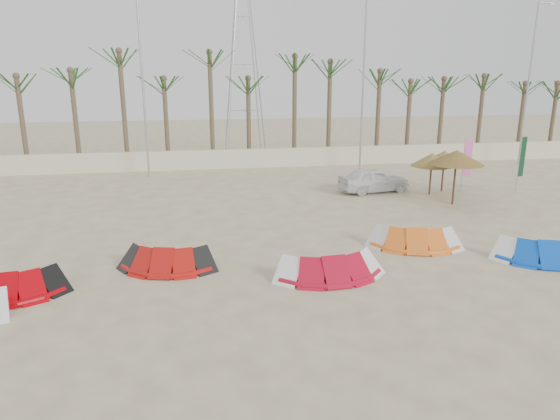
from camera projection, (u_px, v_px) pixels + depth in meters
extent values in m
plane|color=beige|center=(318.00, 312.00, 13.78)|extent=(120.00, 120.00, 0.00)
cube|color=beige|center=(240.00, 159.00, 34.49)|extent=(60.00, 0.30, 1.30)
cylinder|color=brown|center=(25.00, 122.00, 32.89)|extent=(0.32, 0.32, 6.50)
ellipsoid|color=#194719|center=(18.00, 71.00, 32.02)|extent=(4.00, 4.00, 2.40)
cylinder|color=brown|center=(180.00, 120.00, 34.56)|extent=(0.32, 0.32, 6.50)
ellipsoid|color=#194719|center=(177.00, 71.00, 33.69)|extent=(4.00, 4.00, 2.40)
cylinder|color=brown|center=(319.00, 117.00, 36.23)|extent=(0.32, 0.32, 6.50)
ellipsoid|color=#194719|center=(320.00, 71.00, 35.37)|extent=(4.00, 4.00, 2.40)
cylinder|color=brown|center=(447.00, 116.00, 37.90)|extent=(0.32, 0.32, 6.50)
ellipsoid|color=#194719|center=(451.00, 71.00, 37.04)|extent=(4.00, 4.00, 2.40)
cylinder|color=brown|center=(541.00, 114.00, 39.24)|extent=(0.32, 0.32, 6.50)
ellipsoid|color=#194719|center=(547.00, 71.00, 38.38)|extent=(4.00, 4.00, 2.40)
cylinder|color=#A5A8AD|center=(143.00, 88.00, 30.30)|extent=(0.14, 0.14, 11.00)
cylinder|color=#A5A8AD|center=(363.00, 87.00, 32.64)|extent=(0.14, 0.14, 11.00)
cylinder|color=#A5A8AD|center=(528.00, 86.00, 34.65)|extent=(0.14, 0.14, 11.00)
cylinder|color=#A5A8AD|center=(545.00, 3.00, 33.30)|extent=(1.00, 0.08, 0.08)
cube|color=#A5A8AD|center=(552.00, 4.00, 33.40)|extent=(0.35, 0.14, 0.10)
cube|color=silver|center=(9.00, 301.00, 13.90)|extent=(1.04, 1.25, 0.40)
cylinder|color=#A50007|center=(10.00, 295.00, 14.62)|extent=(2.92, 0.52, 0.20)
cube|color=black|center=(57.00, 285.00, 14.89)|extent=(0.72, 1.16, 0.40)
cylinder|color=#A8100C|center=(167.00, 267.00, 16.66)|extent=(2.88, 0.92, 0.20)
cube|color=black|center=(126.00, 265.00, 16.50)|extent=(0.86, 1.22, 0.40)
cube|color=black|center=(206.00, 260.00, 16.94)|extent=(0.86, 1.22, 0.40)
cylinder|color=#AE0B22|center=(330.00, 275.00, 16.03)|extent=(3.26, 0.41, 0.20)
cube|color=white|center=(285.00, 273.00, 15.84)|extent=(0.67, 1.14, 0.40)
cube|color=white|center=(373.00, 267.00, 16.33)|extent=(0.67, 1.14, 0.40)
cylinder|color=orange|center=(414.00, 246.00, 18.78)|extent=(3.03, 1.11, 0.20)
cube|color=silver|center=(378.00, 243.00, 18.60)|extent=(0.90, 1.23, 0.40)
cube|color=silver|center=(448.00, 239.00, 19.07)|extent=(0.90, 1.23, 0.40)
cylinder|color=blue|center=(544.00, 259.00, 17.42)|extent=(3.01, 1.22, 0.20)
cube|color=white|center=(507.00, 256.00, 17.24)|extent=(0.93, 1.24, 0.40)
cylinder|color=#4C331E|center=(431.00, 175.00, 26.84)|extent=(0.10, 0.10, 2.16)
cone|color=olive|center=(432.00, 160.00, 26.62)|extent=(2.24, 2.24, 0.70)
cylinder|color=#4C331E|center=(455.00, 178.00, 24.74)|extent=(0.10, 0.10, 2.64)
cone|color=olive|center=(457.00, 157.00, 24.45)|extent=(2.69, 2.69, 0.70)
cylinder|color=#4C331E|center=(443.00, 172.00, 27.57)|extent=(0.10, 0.10, 2.18)
cone|color=olive|center=(444.00, 157.00, 27.34)|extent=(2.23, 2.23, 0.70)
cylinder|color=#A5A8AD|center=(463.00, 165.00, 27.46)|extent=(0.04, 0.04, 2.99)
cube|color=#FF67D7|center=(467.00, 158.00, 27.40)|extent=(0.41, 0.15, 1.95)
cylinder|color=#A5A8AD|center=(519.00, 164.00, 26.73)|extent=(0.04, 0.04, 3.29)
cube|color=#0A321C|center=(523.00, 157.00, 26.67)|extent=(0.41, 0.15, 2.14)
imported|color=white|center=(374.00, 180.00, 27.53)|extent=(4.13, 2.14, 1.34)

